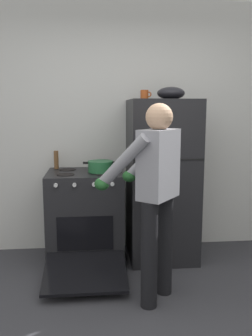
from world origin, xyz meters
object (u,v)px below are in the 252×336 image
refrigerator (162,180)px  coffee_mug (145,95)px  mixing_bowl (171,93)px  person_cook (154,185)px  stove_range (86,217)px  pepper_mill (56,160)px  red_pot (101,167)px

refrigerator → coffee_mug: (-0.18, 0.05, 0.87)m
refrigerator → mixing_bowl: size_ratio=5.96×
refrigerator → mixing_bowl: mixing_bowl is taller
person_cook → mixing_bowl: size_ratio=5.79×
person_cook → stove_range: bearing=123.7°
stove_range → pepper_mill: size_ratio=6.41×
refrigerator → stove_range: refrigerator is taller
refrigerator → pepper_mill: (-1.09, 0.20, 0.20)m
red_pot → refrigerator: bearing=4.5°
person_cook → red_pot: bearing=116.4°
stove_range → mixing_bowl: 1.53m
pepper_mill → red_pot: bearing=-28.5°
refrigerator → pepper_mill: refrigerator is taller
person_cook → red_pot: size_ratio=4.57×
stove_range → pepper_mill: (-0.30, 0.22, 0.57)m
stove_range → pepper_mill: bearing=144.0°
refrigerator → pepper_mill: 1.13m
pepper_mill → mixing_bowl: mixing_bowl is taller
coffee_mug → person_cook: bearing=-93.5°
refrigerator → pepper_mill: bearing=169.6°
refrigerator → red_pot: refrigerator is taller
refrigerator → mixing_bowl: 0.89m
person_cook → coffee_mug: 1.17m
pepper_mill → mixing_bowl: bearing=-9.7°
refrigerator → person_cook: (-0.23, -0.86, 0.13)m
red_pot → coffee_mug: bearing=12.4°
coffee_mug → mixing_bowl: (0.26, -0.05, 0.01)m
red_pot → pepper_mill: 0.53m
red_pot → coffee_mug: (0.45, 0.10, 0.71)m
person_cook → mixing_bowl: bearing=69.9°
coffee_mug → mixing_bowl: 0.26m
mixing_bowl → person_cook: bearing=-110.1°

